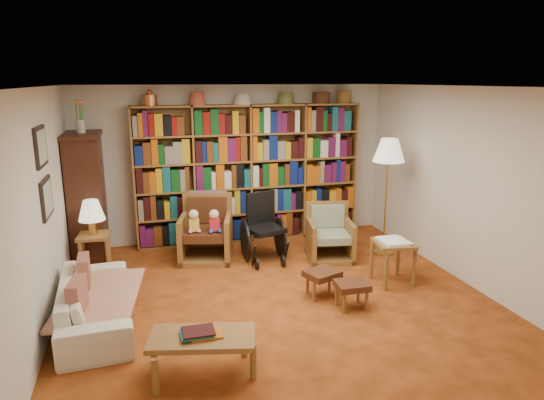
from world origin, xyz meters
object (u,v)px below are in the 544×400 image
object	(u,v)px
floor_lamp	(389,155)
side_table_lamp	(95,245)
armchair_leather	(205,232)
side_table_papers	(393,249)
coffee_table	(202,340)
footstool_a	(322,276)
armchair_sage	(328,237)
footstool_b	(352,287)
wheelchair	(263,230)
sofa	(96,302)

from	to	relation	value
floor_lamp	side_table_lamp	bearing A→B (deg)	176.76
side_table_lamp	armchair_leather	distance (m)	1.56
side_table_lamp	armchair_leather	size ratio (longest dim) A/B	0.62
side_table_papers	coffee_table	distance (m)	2.97
side_table_lamp	footstool_a	bearing A→B (deg)	-27.31
side_table_papers	footstool_a	size ratio (longest dim) A/B	1.24
armchair_leather	armchair_sage	bearing A→B (deg)	-15.49
footstool_b	side_table_papers	bearing A→B (deg)	32.74
side_table_lamp	footstool_b	xyz separation A→B (m)	(2.91, -1.77, -0.18)
armchair_leather	armchair_sage	xyz separation A→B (m)	(1.76, -0.49, -0.08)
coffee_table	footstool_a	bearing A→B (deg)	37.36
side_table_lamp	coffee_table	world-z (taller)	side_table_lamp
coffee_table	side_table_lamp	bearing A→B (deg)	112.42
wheelchair	footstool_b	bearing A→B (deg)	-71.99
armchair_sage	sofa	bearing A→B (deg)	-158.35
wheelchair	footstool_a	distance (m)	1.50
sofa	footstool_a	distance (m)	2.60
floor_lamp	armchair_sage	bearing A→B (deg)	173.63
side_table_lamp	armchair_sage	distance (m)	3.28
sofa	armchair_sage	world-z (taller)	armchair_sage
armchair_sage	side_table_papers	bearing A→B (deg)	-68.17
sofa	footstool_b	distance (m)	2.84
side_table_lamp	floor_lamp	size ratio (longest dim) A/B	0.34
floor_lamp	coffee_table	bearing A→B (deg)	-142.03
armchair_leather	footstool_a	size ratio (longest dim) A/B	1.99
side_table_lamp	wheelchair	bearing A→B (deg)	1.15
armchair_sage	coffee_table	size ratio (longest dim) A/B	0.79
sofa	floor_lamp	xyz separation A→B (m)	(4.04, 1.16, 1.25)
sofa	coffee_table	size ratio (longest dim) A/B	1.76
armchair_sage	armchair_leather	bearing A→B (deg)	164.51
coffee_table	armchair_leather	bearing A→B (deg)	81.71
armchair_sage	footstool_b	size ratio (longest dim) A/B	2.09
wheelchair	coffee_table	distance (m)	2.95
footstool_a	coffee_table	xyz separation A→B (m)	(-1.61, -1.23, 0.07)
armchair_leather	coffee_table	xyz separation A→B (m)	(-0.43, -2.97, -0.05)
sofa	armchair_leather	xyz separation A→B (m)	(1.42, 1.75, 0.12)
sofa	side_table_papers	world-z (taller)	side_table_papers
sofa	side_table_lamp	distance (m)	1.41
floor_lamp	side_table_papers	world-z (taller)	floor_lamp
side_table_lamp	floor_lamp	world-z (taller)	floor_lamp
side_table_papers	side_table_lamp	bearing A→B (deg)	161.35
floor_lamp	side_table_papers	bearing A→B (deg)	-112.57
floor_lamp	footstool_b	xyz separation A→B (m)	(-1.23, -1.54, -1.26)
side_table_papers	footstool_a	world-z (taller)	side_table_papers
floor_lamp	armchair_leather	bearing A→B (deg)	167.47
sofa	footstool_a	size ratio (longest dim) A/B	3.75
sofa	armchair_leather	world-z (taller)	armchair_leather
floor_lamp	footstool_b	distance (m)	2.33
side_table_papers	footstool_b	world-z (taller)	side_table_papers
armchair_leather	side_table_papers	world-z (taller)	armchair_leather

